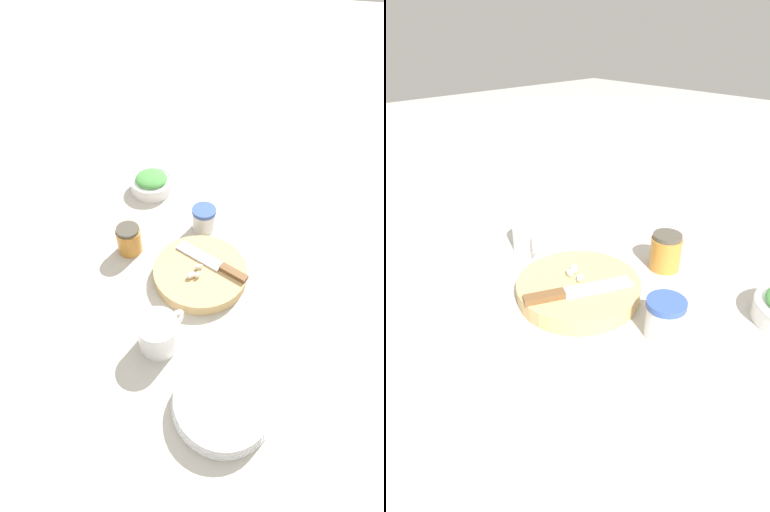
% 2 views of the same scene
% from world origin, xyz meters
% --- Properties ---
extents(ground_plane, '(5.00, 5.00, 0.00)m').
position_xyz_m(ground_plane, '(0.00, 0.00, 0.00)').
color(ground_plane, '#B2ADA3').
extents(cutting_board, '(0.25, 0.25, 0.03)m').
position_xyz_m(cutting_board, '(-0.00, -0.07, 0.02)').
color(cutting_board, tan).
rests_on(cutting_board, ground_plane).
extents(chef_knife, '(0.12, 0.21, 0.01)m').
position_xyz_m(chef_knife, '(0.02, -0.11, 0.04)').
color(chef_knife, brown).
rests_on(chef_knife, cutting_board).
extents(garlic_cloves, '(0.06, 0.04, 0.02)m').
position_xyz_m(garlic_cloves, '(-0.02, -0.06, 0.04)').
color(garlic_cloves, silver).
rests_on(garlic_cloves, cutting_board).
extents(spice_jar, '(0.07, 0.07, 0.07)m').
position_xyz_m(spice_jar, '(0.19, -0.04, 0.04)').
color(spice_jar, silver).
rests_on(spice_jar, ground_plane).
extents(coffee_mug, '(0.12, 0.09, 0.09)m').
position_xyz_m(coffee_mug, '(-0.22, -0.02, 0.04)').
color(coffee_mug, white).
rests_on(coffee_mug, ground_plane).
extents(plate_stack, '(0.21, 0.21, 0.04)m').
position_xyz_m(plate_stack, '(-0.33, -0.19, 0.02)').
color(plate_stack, white).
rests_on(plate_stack, ground_plane).
extents(honey_jar, '(0.07, 0.07, 0.08)m').
position_xyz_m(honey_jar, '(0.05, 0.14, 0.04)').
color(honey_jar, '#BC7A2D').
rests_on(honey_jar, ground_plane).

